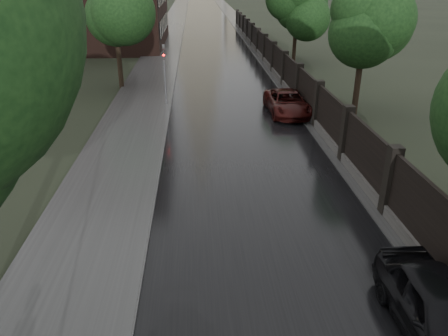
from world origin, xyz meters
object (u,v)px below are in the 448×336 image
(tree_left_far, at_px, (115,17))
(traffic_light, at_px, (165,70))
(car_right_far, at_px, (287,103))
(tree_right_b, at_px, (364,33))
(tree_right_c, at_px, (297,9))
(car_right_near, at_px, (439,312))

(tree_left_far, relative_size, traffic_light, 1.85)
(traffic_light, distance_m, car_right_far, 8.22)
(tree_left_far, relative_size, tree_right_b, 1.05)
(tree_right_b, xyz_separation_m, tree_right_c, (0.00, 18.00, 0.00))
(tree_right_c, bearing_deg, car_right_near, -96.53)
(tree_left_far, xyz_separation_m, car_right_far, (11.40, -7.34, -4.53))
(tree_left_far, height_order, tree_right_c, tree_left_far)
(traffic_light, distance_m, car_right_near, 22.33)
(tree_left_far, xyz_separation_m, traffic_light, (3.70, -5.01, -2.84))
(tree_right_c, relative_size, traffic_light, 1.75)
(tree_left_far, distance_m, car_right_far, 14.30)
(car_right_near, bearing_deg, car_right_far, 91.09)
(tree_right_b, distance_m, car_right_near, 18.84)
(tree_left_far, distance_m, traffic_light, 6.84)
(tree_right_b, bearing_deg, traffic_light, 165.76)
(tree_right_c, distance_m, traffic_light, 19.26)
(car_right_far, bearing_deg, car_right_near, -91.46)
(tree_left_far, height_order, car_right_far, tree_left_far)
(tree_right_b, height_order, tree_right_c, same)
(tree_left_far, bearing_deg, tree_right_c, 32.83)
(tree_right_b, relative_size, car_right_far, 1.37)
(traffic_light, xyz_separation_m, car_right_near, (7.69, -20.90, -1.61))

